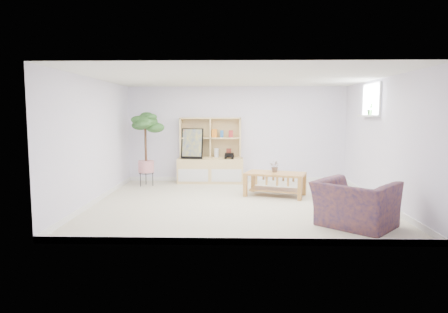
{
  "coord_description": "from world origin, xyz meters",
  "views": [
    {
      "loc": [
        -0.07,
        -7.62,
        1.74
      ],
      "look_at": [
        -0.26,
        0.32,
        0.87
      ],
      "focal_mm": 32.0,
      "sensor_mm": 36.0,
      "label": 1
    }
  ],
  "objects_px": {
    "storage_unit": "(210,150)",
    "floor_tree": "(146,149)",
    "coffee_table": "(275,184)",
    "armchair": "(355,201)"
  },
  "relations": [
    {
      "from": "storage_unit",
      "to": "armchair",
      "type": "bearing_deg",
      "value": -57.55
    },
    {
      "from": "storage_unit",
      "to": "coffee_table",
      "type": "distance_m",
      "value": 2.21
    },
    {
      "from": "floor_tree",
      "to": "storage_unit",
      "type": "bearing_deg",
      "value": 17.09
    },
    {
      "from": "storage_unit",
      "to": "floor_tree",
      "type": "xyz_separation_m",
      "value": [
        -1.51,
        -0.46,
        0.07
      ]
    },
    {
      "from": "storage_unit",
      "to": "floor_tree",
      "type": "bearing_deg",
      "value": -162.91
    },
    {
      "from": "coffee_table",
      "to": "armchair",
      "type": "bearing_deg",
      "value": -47.68
    },
    {
      "from": "coffee_table",
      "to": "armchair",
      "type": "xyz_separation_m",
      "value": [
        0.99,
        -2.27,
        0.16
      ]
    },
    {
      "from": "storage_unit",
      "to": "floor_tree",
      "type": "distance_m",
      "value": 1.58
    },
    {
      "from": "coffee_table",
      "to": "floor_tree",
      "type": "xyz_separation_m",
      "value": [
        -2.97,
        1.1,
        0.64
      ]
    },
    {
      "from": "floor_tree",
      "to": "armchair",
      "type": "relative_size",
      "value": 1.62
    }
  ]
}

